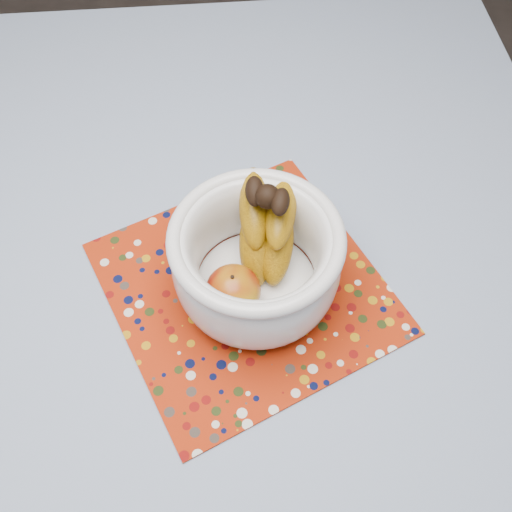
# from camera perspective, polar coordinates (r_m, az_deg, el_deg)

# --- Properties ---
(table) EXTENTS (1.20, 1.20, 0.75)m
(table) POSITION_cam_1_polar(r_m,az_deg,el_deg) (0.97, -7.64, -4.23)
(table) COLOR brown
(table) RESTS_ON ground
(tablecloth) EXTENTS (1.32, 1.32, 0.01)m
(tablecloth) POSITION_cam_1_polar(r_m,az_deg,el_deg) (0.90, -8.22, -1.69)
(tablecloth) COLOR slate
(tablecloth) RESTS_ON table
(placemat) EXTENTS (0.49, 0.49, 0.00)m
(placemat) POSITION_cam_1_polar(r_m,az_deg,el_deg) (0.87, -1.01, -3.03)
(placemat) COLOR #992108
(placemat) RESTS_ON tablecloth
(fruit_bowl) EXTENTS (0.23, 0.24, 0.18)m
(fruit_bowl) POSITION_cam_1_polar(r_m,az_deg,el_deg) (0.80, 0.36, 0.21)
(fruit_bowl) COLOR silver
(fruit_bowl) RESTS_ON placemat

